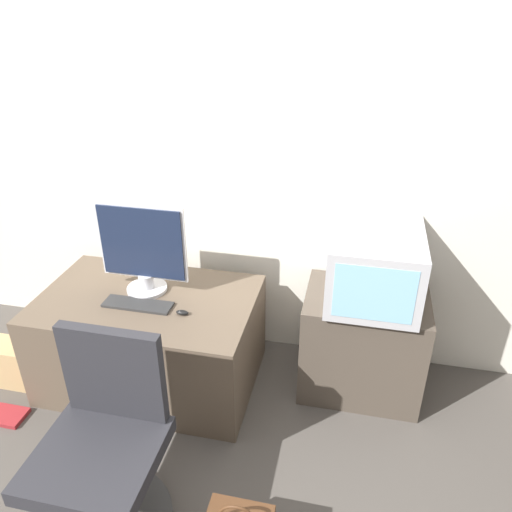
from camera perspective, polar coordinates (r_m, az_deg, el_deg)
The scene contains 11 objects.
ground_plane at distance 2.53m, azimuth -15.58°, elevation -25.87°, with size 12.00×12.00×0.00m, color #4C4742.
wall_back at distance 2.82m, azimuth -6.85°, elevation 13.33°, with size 4.40×0.05×2.60m.
desk at distance 2.90m, azimuth -11.89°, elevation -9.28°, with size 1.16×0.74×0.55m.
side_stand at distance 2.84m, azimuth 12.04°, elevation -9.68°, with size 0.64×0.47×0.60m.
main_monitor at distance 2.69m, azimuth -12.82°, elevation 0.67°, with size 0.48×0.22×0.50m.
keyboard at distance 2.69m, azimuth -13.36°, elevation -5.42°, with size 0.37×0.11×0.01m.
mouse at distance 2.57m, azimuth -8.42°, elevation -6.41°, with size 0.07×0.03×0.02m.
crt_tv at distance 2.60m, azimuth 13.40°, elevation -1.09°, with size 0.45×0.56×0.36m.
office_chair at distance 2.24m, azimuth -16.90°, elevation -20.69°, with size 0.53×0.53×0.86m.
cardboard_box_lower at distance 3.22m, azimuth -25.92°, elevation -10.93°, with size 0.31×0.17×0.26m.
book at distance 3.09m, azimuth -26.69°, elevation -15.97°, with size 0.21×0.14×0.02m.
Camera 1 is at (0.90, -1.25, 2.01)m, focal length 35.00 mm.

